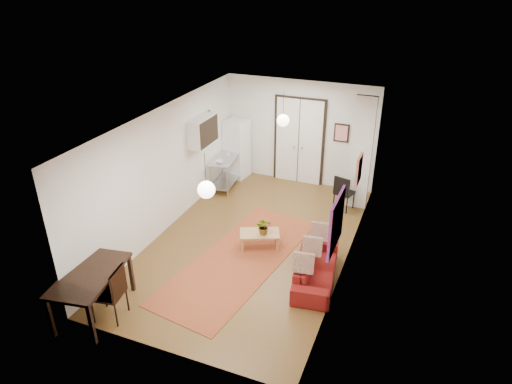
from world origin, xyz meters
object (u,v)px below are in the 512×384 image
at_px(kitchen_counter, 225,169).
at_px(sofa, 316,268).
at_px(coffee_table, 260,235).
at_px(dining_table, 90,278).
at_px(dining_chair_near, 111,286).
at_px(fridge, 237,149).
at_px(dining_chair_far, 111,286).
at_px(black_side_chair, 345,188).

bearing_deg(kitchen_counter, sofa, -48.68).
relative_size(coffee_table, dining_table, 0.59).
bearing_deg(dining_chair_near, kitchen_counter, 174.39).
relative_size(sofa, fridge, 1.10).
xyz_separation_m(sofa, dining_chair_far, (-3.09, -2.26, 0.33)).
bearing_deg(dining_chair_near, black_side_chair, 142.05).
bearing_deg(kitchen_counter, dining_chair_far, -92.84).
bearing_deg(black_side_chair, fridge, 3.33).
bearing_deg(dining_chair_far, sofa, 116.96).
bearing_deg(coffee_table, dining_table, -123.35).
xyz_separation_m(dining_chair_far, black_side_chair, (2.99, 5.45, -0.06)).
height_order(dining_chair_near, black_side_chair, dining_chair_near).
bearing_deg(dining_chair_far, fridge, 173.91).
relative_size(coffee_table, black_side_chair, 1.04).
height_order(dining_chair_far, black_side_chair, dining_chair_far).
relative_size(sofa, dining_table, 1.14).
bearing_deg(dining_table, sofa, 34.60).
bearing_deg(black_side_chair, dining_chair_far, 77.27).
height_order(sofa, coffee_table, sofa).
relative_size(fridge, dining_table, 1.03).
xyz_separation_m(fridge, dining_table, (0.00, -6.30, -0.10)).
bearing_deg(black_side_chair, sofa, 107.84).
distance_m(fridge, dining_chair_far, 6.21).
xyz_separation_m(kitchen_counter, dining_table, (0.00, -5.47, 0.19)).
xyz_separation_m(coffee_table, fridge, (-1.98, 3.28, 0.52)).
bearing_deg(dining_table, kitchen_counter, 90.00).
height_order(coffee_table, dining_chair_near, dining_chair_near).
distance_m(kitchen_counter, dining_chair_near, 5.38).
distance_m(coffee_table, kitchen_counter, 3.17).
bearing_deg(kitchen_counter, dining_chair_near, -92.84).
relative_size(kitchen_counter, fridge, 0.70).
bearing_deg(kitchen_counter, dining_table, -96.46).
xyz_separation_m(sofa, dining_table, (-3.43, -2.36, 0.47)).
xyz_separation_m(kitchen_counter, dining_chair_near, (0.34, -5.37, 0.05)).
bearing_deg(dining_chair_near, dining_chair_far, 0.00).
xyz_separation_m(sofa, kitchen_counter, (-3.43, 3.11, 0.28)).
xyz_separation_m(coffee_table, black_side_chair, (1.34, 2.54, 0.22)).
bearing_deg(dining_chair_far, black_side_chair, 142.05).
height_order(fridge, black_side_chair, fridge).
height_order(sofa, dining_chair_far, dining_chair_far).
relative_size(sofa, kitchen_counter, 1.56).
bearing_deg(kitchen_counter, black_side_chair, -5.12).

